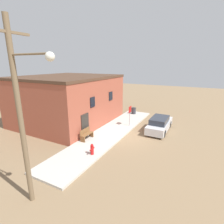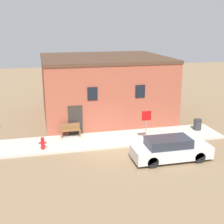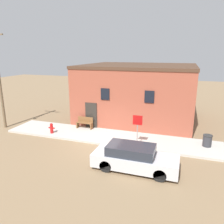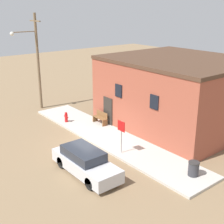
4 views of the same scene
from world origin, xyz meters
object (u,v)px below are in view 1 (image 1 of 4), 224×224
Objects in this scene: stop_sign at (130,112)px; utility_pole at (22,111)px; parked_car at (160,124)px; trash_bin at (134,111)px; bench at (86,134)px; fire_hydrant at (92,149)px.

stop_sign is 0.25× the size of utility_pole.
utility_pole is at bearing 165.25° from parked_car.
trash_bin is at bearing 46.63° from parked_car.
utility_pole reaches higher than parked_car.
stop_sign reaches higher than trash_bin.
bench is 9.19m from trash_bin.
stop_sign is 4.70m from trash_bin.
bench is (-4.75, 1.96, -0.99)m from stop_sign.
trash_bin is (4.41, 1.25, -1.03)m from stop_sign.
bench is at bearing 14.85° from utility_pole.
utility_pole is 12.83m from parked_car.
trash_bin is at bearing 3.79° from utility_pole.
trash_bin is (11.07, 1.14, -0.00)m from fire_hydrant.
bench is 0.16× the size of utility_pole.
stop_sign is at bearing -1.00° from utility_pole.
stop_sign is 1.56× the size of bench.
parked_car is (5.21, -4.89, 0.08)m from bench.
trash_bin is 5.74m from parked_car.
parked_car is (7.13, -3.03, 0.12)m from fire_hydrant.
parked_car is (0.47, -2.93, -0.90)m from stop_sign.
parked_car reaches higher than fire_hydrant.
trash_bin is at bearing -4.46° from bench.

